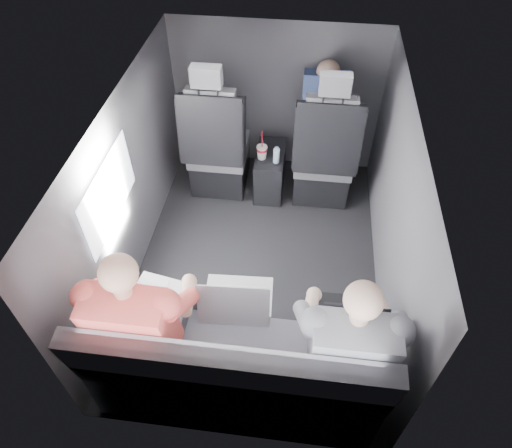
# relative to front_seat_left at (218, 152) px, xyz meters

# --- Properties ---
(floor) EXTENTS (2.60, 2.60, 0.00)m
(floor) POSITION_rel_front_seat_left_xyz_m (0.45, -0.84, -0.40)
(floor) COLOR black
(floor) RESTS_ON ground
(ceiling) EXTENTS (2.60, 2.60, 0.00)m
(ceiling) POSITION_rel_front_seat_left_xyz_m (0.45, -0.84, 0.95)
(ceiling) COLOR #B2B2AD
(ceiling) RESTS_ON panel_back
(panel_left) EXTENTS (0.02, 2.60, 1.35)m
(panel_left) POSITION_rel_front_seat_left_xyz_m (-0.45, -0.84, 0.27)
(panel_left) COLOR #56565B
(panel_left) RESTS_ON floor
(panel_right) EXTENTS (0.02, 2.60, 1.35)m
(panel_right) POSITION_rel_front_seat_left_xyz_m (1.35, -0.84, 0.27)
(panel_right) COLOR #56565B
(panel_right) RESTS_ON floor
(panel_front) EXTENTS (1.80, 0.02, 1.35)m
(panel_front) POSITION_rel_front_seat_left_xyz_m (0.45, 0.46, 0.27)
(panel_front) COLOR #56565B
(panel_front) RESTS_ON floor
(panel_back) EXTENTS (1.80, 0.02, 1.35)m
(panel_back) POSITION_rel_front_seat_left_xyz_m (0.45, -2.14, 0.27)
(panel_back) COLOR #56565B
(panel_back) RESTS_ON floor
(side_window) EXTENTS (0.02, 0.75, 0.42)m
(side_window) POSITION_rel_front_seat_left_xyz_m (-0.43, -1.14, 0.50)
(side_window) COLOR white
(side_window) RESTS_ON panel_left
(seatbelt) EXTENTS (0.35, 0.11, 0.59)m
(seatbelt) POSITION_rel_front_seat_left_xyz_m (0.90, -0.17, 0.40)
(seatbelt) COLOR black
(seatbelt) RESTS_ON front_seat_right
(front_seat_left) EXTENTS (0.52, 0.58, 1.26)m
(front_seat_left) POSITION_rel_front_seat_left_xyz_m (0.00, 0.00, 0.00)
(front_seat_left) COLOR black
(front_seat_left) RESTS_ON floor
(front_seat_right) EXTENTS (0.52, 0.58, 1.26)m
(front_seat_right) POSITION_rel_front_seat_left_xyz_m (0.90, 0.00, 0.00)
(front_seat_right) COLOR black
(front_seat_right) RESTS_ON floor
(center_console) EXTENTS (0.24, 0.48, 0.41)m
(center_console) POSITION_rel_front_seat_left_xyz_m (0.45, 0.04, -0.20)
(center_console) COLOR black
(center_console) RESTS_ON floor
(rear_bench) EXTENTS (1.60, 0.57, 0.92)m
(rear_bench) POSITION_rel_front_seat_left_xyz_m (0.45, -1.90, -0.09)
(rear_bench) COLOR #57575C
(rear_bench) RESTS_ON floor
(soda_cup) EXTENTS (0.09, 0.09, 0.27)m
(soda_cup) POSITION_rel_front_seat_left_xyz_m (0.39, -0.05, 0.07)
(soda_cup) COLOR white
(soda_cup) RESTS_ON center_console
(water_bottle) EXTENTS (0.05, 0.05, 0.15)m
(water_bottle) POSITION_rel_front_seat_left_xyz_m (0.51, -0.09, 0.07)
(water_bottle) COLOR #A9C3E4
(water_bottle) RESTS_ON center_console
(laptop_white) EXTENTS (0.33, 0.32, 0.22)m
(laptop_white) POSITION_rel_front_seat_left_xyz_m (-0.04, -1.65, 0.23)
(laptop_white) COLOR silver
(laptop_white) RESTS_ON passenger_rear_left
(laptop_silver) EXTENTS (0.40, 0.36, 0.27)m
(laptop_silver) POSITION_rel_front_seat_left_xyz_m (0.42, -1.63, 0.24)
(laptop_silver) COLOR #A5A5AA
(laptop_silver) RESTS_ON rear_bench
(laptop_black) EXTENTS (0.35, 0.32, 0.25)m
(laptop_black) POSITION_rel_front_seat_left_xyz_m (1.06, -1.67, 0.23)
(laptop_black) COLOR black
(laptop_black) RESTS_ON passenger_rear_right
(passenger_rear_left) EXTENTS (0.52, 0.64, 1.25)m
(passenger_rear_left) POSITION_rel_front_seat_left_xyz_m (-0.05, -1.81, 0.24)
(passenger_rear_left) COLOR #36353B
(passenger_rear_left) RESTS_ON rear_bench
(passenger_rear_right) EXTENTS (0.50, 0.62, 1.23)m
(passenger_rear_right) POSITION_rel_front_seat_left_xyz_m (1.03, -1.81, 0.23)
(passenger_rear_right) COLOR navy
(passenger_rear_right) RESTS_ON rear_bench
(passenger_front_right) EXTENTS (0.37, 0.37, 0.71)m
(passenger_front_right) POSITION_rel_front_seat_left_xyz_m (0.86, 0.26, 0.34)
(passenger_front_right) COLOR navy
(passenger_front_right) RESTS_ON front_seat_right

